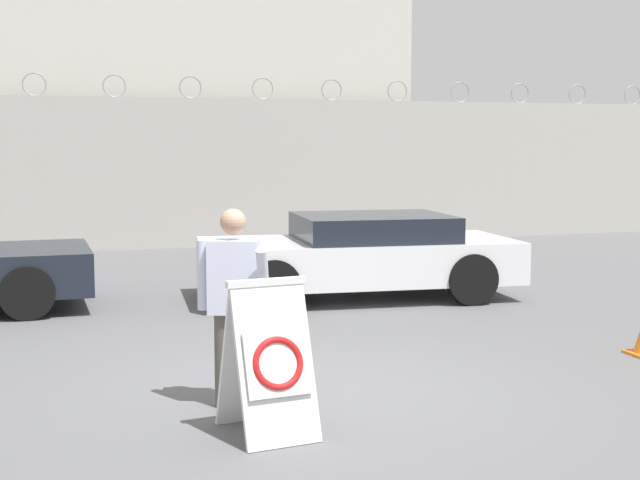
{
  "coord_description": "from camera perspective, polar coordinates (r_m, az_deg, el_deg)",
  "views": [
    {
      "loc": [
        -2.24,
        -7.34,
        2.19
      ],
      "look_at": [
        0.48,
        1.33,
        1.19
      ],
      "focal_mm": 50.0,
      "sensor_mm": 36.0,
      "label": 1
    }
  ],
  "objects": [
    {
      "name": "perimeter_wall",
      "position": [
        18.63,
        -10.54,
        4.24
      ],
      "size": [
        36.0,
        0.3,
        3.54
      ],
      "color": "#ADA8A0",
      "rests_on": "ground_plane"
    },
    {
      "name": "barricade_sign",
      "position": [
        6.7,
        -3.29,
        -7.54
      ],
      "size": [
        0.67,
        0.81,
        1.18
      ],
      "rotation": [
        0.0,
        0.0,
        0.13
      ],
      "color": "white",
      "rests_on": "ground_plane"
    },
    {
      "name": "ground_plane",
      "position": [
        7.98,
        -0.45,
        -9.62
      ],
      "size": [
        90.0,
        90.0,
        0.0
      ],
      "primitive_type": "plane",
      "color": "#5B5B5E"
    },
    {
      "name": "security_guard",
      "position": [
        7.34,
        -5.54,
        -3.79
      ],
      "size": [
        0.59,
        0.52,
        1.65
      ],
      "rotation": [
        0.0,
        0.0,
        -0.35
      ],
      "color": "#514C42",
      "rests_on": "ground_plane"
    },
    {
      "name": "building_block",
      "position": [
        22.64,
        -9.25,
        7.63
      ],
      "size": [
        9.94,
        6.42,
        5.48
      ],
      "color": "beige",
      "rests_on": "ground_plane"
    },
    {
      "name": "parked_car_rear_sedan",
      "position": [
        12.53,
        2.62,
        -0.93
      ],
      "size": [
        4.5,
        2.26,
        1.17
      ],
      "rotation": [
        0.0,
        0.0,
        3.06
      ],
      "color": "black",
      "rests_on": "ground_plane"
    }
  ]
}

